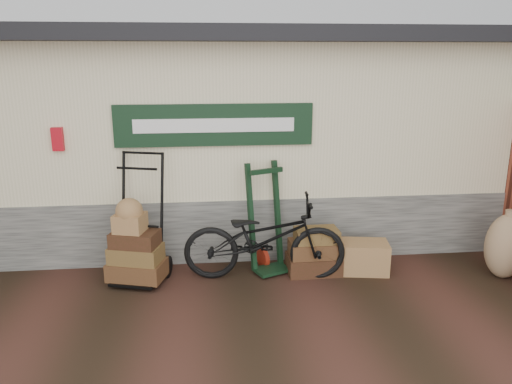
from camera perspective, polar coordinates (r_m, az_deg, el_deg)
ground at (r=6.27m, az=-1.35°, el=-11.48°), size 80.00×80.00×0.00m
station_building at (r=8.42m, az=-3.01°, el=7.00°), size 14.40×4.10×3.20m
porter_trolley at (r=6.55m, az=-13.13°, el=-2.76°), size 0.98×0.84×1.68m
green_barrow at (r=6.66m, az=1.18°, el=-3.00°), size 0.66×0.62×1.47m
suitcase_stack at (r=6.75m, az=6.63°, el=-6.67°), size 0.71×0.45×0.63m
wicker_hamper at (r=6.93m, az=12.18°, el=-7.26°), size 0.70×0.52×0.42m
bicycle at (r=6.44m, az=0.97°, el=-4.84°), size 0.95×2.16×1.22m
burlap_sack_left at (r=7.29m, az=26.68°, el=-5.56°), size 0.59×0.52×0.87m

